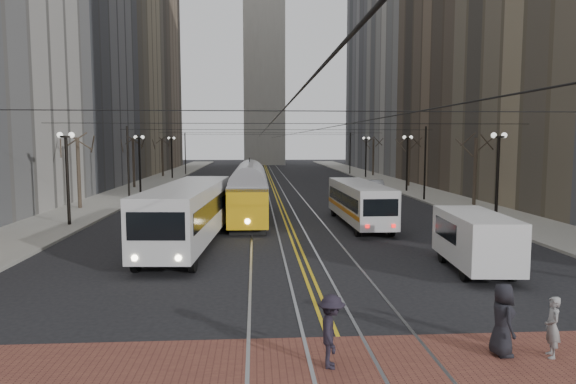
{
  "coord_description": "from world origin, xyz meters",
  "views": [
    {
      "loc": [
        -2.09,
        -14.45,
        5.36
      ],
      "look_at": [
        -0.59,
        8.98,
        3.0
      ],
      "focal_mm": 32.0,
      "sensor_mm": 36.0,
      "label": 1
    }
  ],
  "objects": [
    {
      "name": "ground",
      "position": [
        0.0,
        0.0,
        0.0
      ],
      "size": [
        260.0,
        260.0,
        0.0
      ],
      "primitive_type": "plane",
      "color": "black",
      "rests_on": "ground"
    },
    {
      "name": "sidewalk_left",
      "position": [
        -15.0,
        45.0,
        0.07
      ],
      "size": [
        5.0,
        140.0,
        0.15
      ],
      "primitive_type": "cube",
      "color": "gray",
      "rests_on": "ground"
    },
    {
      "name": "sidewalk_right",
      "position": [
        15.0,
        45.0,
        0.07
      ],
      "size": [
        5.0,
        140.0,
        0.15
      ],
      "primitive_type": "cube",
      "color": "gray",
      "rests_on": "ground"
    },
    {
      "name": "streetcar_rails",
      "position": [
        0.0,
        45.0,
        0.0
      ],
      "size": [
        4.8,
        130.0,
        0.02
      ],
      "primitive_type": "cube",
      "color": "gray",
      "rests_on": "ground"
    },
    {
      "name": "centre_lines",
      "position": [
        0.0,
        45.0,
        0.01
      ],
      "size": [
        0.42,
        130.0,
        0.01
      ],
      "primitive_type": "cube",
      "color": "gold",
      "rests_on": "ground"
    },
    {
      "name": "building_left_mid",
      "position": [
        -25.5,
        46.0,
        17.0
      ],
      "size": [
        16.0,
        20.0,
        34.0
      ],
      "primitive_type": "cube",
      "color": "slate",
      "rests_on": "ground"
    },
    {
      "name": "building_left_midfar",
      "position": [
        -27.5,
        66.0,
        26.0
      ],
      "size": [
        20.0,
        20.0,
        52.0
      ],
      "primitive_type": "cube",
      "color": "gray",
      "rests_on": "ground"
    },
    {
      "name": "building_left_far",
      "position": [
        -25.5,
        86.0,
        20.0
      ],
      "size": [
        16.0,
        20.0,
        40.0
      ],
      "primitive_type": "cube",
      "color": "brown",
      "rests_on": "ground"
    },
    {
      "name": "building_right_mid",
      "position": [
        25.5,
        46.0,
        17.0
      ],
      "size": [
        16.0,
        20.0,
        34.0
      ],
      "primitive_type": "cube",
      "color": "brown",
      "rests_on": "ground"
    },
    {
      "name": "building_right_midfar",
      "position": [
        27.5,
        66.0,
        26.0
      ],
      "size": [
        20.0,
        20.0,
        52.0
      ],
      "primitive_type": "cube",
      "color": "#9F9C96",
      "rests_on": "ground"
    },
    {
      "name": "building_right_far",
      "position": [
        25.5,
        86.0,
        20.0
      ],
      "size": [
        16.0,
        20.0,
        40.0
      ],
      "primitive_type": "cube",
      "color": "slate",
      "rests_on": "ground"
    },
    {
      "name": "clock_tower",
      "position": [
        0.0,
        102.0,
        35.96
      ],
      "size": [
        12.0,
        12.0,
        66.0
      ],
      "color": "#B2AFA5",
      "rests_on": "ground"
    },
    {
      "name": "lamp_posts",
      "position": [
        -0.0,
        28.75,
        2.8
      ],
      "size": [
        27.6,
        57.2,
        5.6
      ],
      "color": "black",
      "rests_on": "ground"
    },
    {
      "name": "street_trees",
      "position": [
        0.0,
        35.25,
        2.8
      ],
      "size": [
        31.68,
        53.28,
        5.6
      ],
      "color": "#382D23",
      "rests_on": "ground"
    },
    {
      "name": "trolley_wires",
      "position": [
        0.0,
        34.83,
        3.77
      ],
      "size": [
        25.96,
        120.0,
        6.6
      ],
      "color": "black",
      "rests_on": "ground"
    },
    {
      "name": "transit_bus",
      "position": [
        -5.46,
        11.43,
        1.57
      ],
      "size": [
        3.48,
        12.75,
        3.15
      ],
      "primitive_type": "cube",
      "rotation": [
        0.0,
        0.0,
        -0.07
      ],
      "color": "silver",
      "rests_on": "ground"
    },
    {
      "name": "streetcar",
      "position": [
        -2.5,
        20.11,
        1.5
      ],
      "size": [
        2.43,
        12.72,
        2.99
      ],
      "primitive_type": "cube",
      "rotation": [
        0.0,
        0.0,
        -0.01
      ],
      "color": "gold",
      "rests_on": "ground"
    },
    {
      "name": "rear_bus",
      "position": [
        4.5,
        17.47,
        1.34
      ],
      "size": [
        2.43,
        10.3,
        2.68
      ],
      "primitive_type": "cube",
      "rotation": [
        0.0,
        0.0,
        0.02
      ],
      "color": "silver",
      "rests_on": "ground"
    },
    {
      "name": "cargo_van",
      "position": [
        6.89,
        5.69,
        1.19
      ],
      "size": [
        2.51,
        5.55,
        2.39
      ],
      "primitive_type": "cube",
      "rotation": [
        0.0,
        0.0,
        -0.08
      ],
      "color": "silver",
      "rests_on": "ground"
    },
    {
      "name": "sedan_grey",
      "position": [
        7.56,
        30.82,
        0.76
      ],
      "size": [
        2.54,
        4.7,
        1.52
      ],
      "primitive_type": "imported",
      "rotation": [
        0.0,
        0.0,
        0.17
      ],
      "color": "#3E4246",
      "rests_on": "ground"
    },
    {
      "name": "sedan_silver",
      "position": [
        9.78,
        35.39,
        0.74
      ],
      "size": [
        2.09,
        4.63,
        1.47
      ],
      "primitive_type": "imported",
      "rotation": [
        0.0,
        0.0,
        -0.12
      ],
      "color": "#A0A1A8",
      "rests_on": "ground"
    },
    {
      "name": "pedestrian_a",
      "position": [
        4.04,
        -2.44,
        0.92
      ],
      "size": [
        0.61,
        0.91,
        1.83
      ],
      "primitive_type": "imported",
      "rotation": [
        0.0,
        0.0,
        1.54
      ],
      "color": "black",
      "rests_on": "crosswalk_band"
    },
    {
      "name": "pedestrian_b",
      "position": [
        5.21,
        -2.64,
        0.78
      ],
      "size": [
        0.49,
        0.63,
        1.53
      ],
      "primitive_type": "imported",
      "rotation": [
        0.0,
        0.0,
        4.47
      ],
      "color": "gray",
      "rests_on": "crosswalk_band"
    },
    {
      "name": "pedestrian_d",
      "position": [
        -0.32,
        -2.86,
        0.89
      ],
      "size": [
        0.78,
        1.2,
        1.75
      ],
      "primitive_type": "imported",
      "rotation": [
        0.0,
        0.0,
        1.45
      ],
      "color": "black",
      "rests_on": "crosswalk_band"
    }
  ]
}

